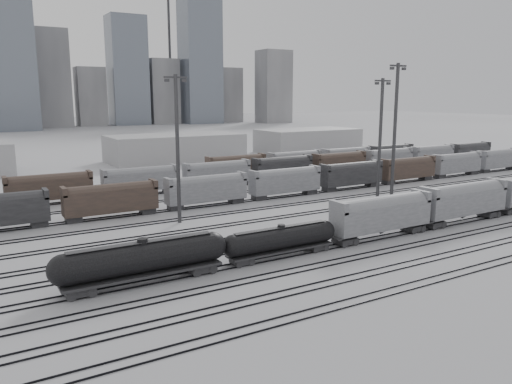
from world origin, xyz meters
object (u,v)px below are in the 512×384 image
tank_car_b (281,239)px  hopper_car_a (382,213)px  light_mast_c (380,140)px  tank_car_a (143,259)px  hopper_car_b (464,199)px

tank_car_b → hopper_car_a: hopper_car_a is taller
tank_car_b → light_mast_c: light_mast_c is taller
tank_car_a → tank_car_b: 17.36m
tank_car_a → tank_car_b: tank_car_a is taller
tank_car_b → light_mast_c: (31.05, 15.55, 9.69)m
tank_car_b → hopper_car_b: (34.15, 0.00, 1.43)m
tank_car_b → hopper_car_a: size_ratio=0.99×
hopper_car_a → light_mast_c: bearing=47.3°
tank_car_a → light_mast_c: bearing=17.8°
tank_car_a → hopper_car_a: (34.04, 0.00, 0.85)m
tank_car_b → hopper_car_b: bearing=0.0°
hopper_car_a → light_mast_c: 22.77m
hopper_car_a → light_mast_c: (14.36, 15.55, 8.39)m
light_mast_c → hopper_car_b: bearing=-78.7°
tank_car_b → light_mast_c: bearing=26.6°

